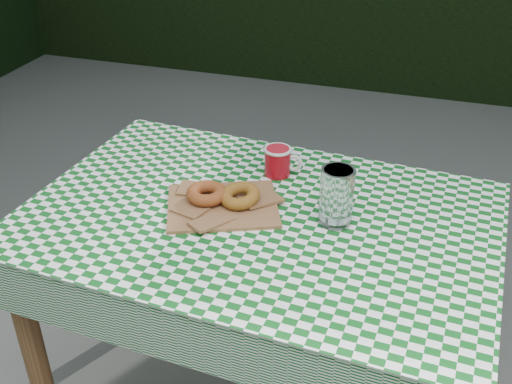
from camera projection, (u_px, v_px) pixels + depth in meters
table at (258, 327)px, 1.72m from camera, size 1.19×0.84×0.75m
tablecloth at (258, 216)px, 1.52m from camera, size 1.21×0.86×0.01m
paper_bag at (223, 205)px, 1.54m from camera, size 0.34×0.31×0.01m
bagel_front at (207, 193)px, 1.55m from camera, size 0.12×0.12×0.03m
bagel_back at (240, 196)px, 1.54m from camera, size 0.14×0.14×0.03m
coffee_mug at (277, 161)px, 1.67m from camera, size 0.16×0.16×0.08m
drinking_glass at (336, 196)px, 1.45m from camera, size 0.08×0.08×0.15m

